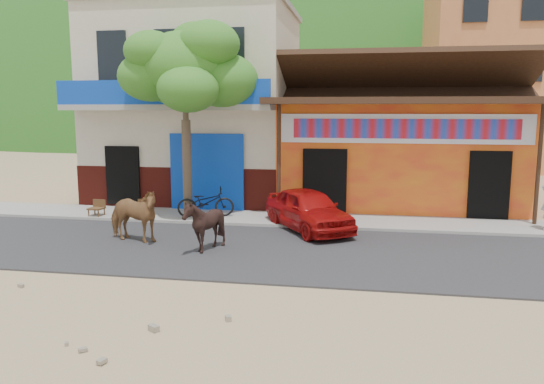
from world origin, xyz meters
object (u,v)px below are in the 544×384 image
(cow_dark, at_px, (204,225))
(cafe_chair_right, at_px, (96,201))
(tree, at_px, (186,120))
(red_car, at_px, (308,209))
(scooter, at_px, (206,202))
(cafe_chair_left, at_px, (144,201))
(cow_tan, at_px, (133,215))

(cow_dark, relative_size, cafe_chair_right, 1.40)
(tree, height_order, red_car, tree)
(cafe_chair_right, bearing_deg, red_car, 0.13)
(tree, xyz_separation_m, scooter, (0.60, -0.06, -2.54))
(cafe_chair_right, bearing_deg, cafe_chair_left, 18.87)
(cafe_chair_left, bearing_deg, scooter, -17.91)
(red_car, height_order, cafe_chair_right, red_car)
(scooter, bearing_deg, cow_tan, 143.18)
(tree, height_order, cafe_chair_right, tree)
(cow_dark, bearing_deg, red_car, 114.40)
(cafe_chair_left, bearing_deg, tree, -14.70)
(cow_dark, xyz_separation_m, scooter, (-1.07, 3.60, -0.10))
(cow_dark, distance_m, scooter, 3.76)
(red_car, distance_m, cafe_chair_right, 6.78)
(scooter, height_order, cafe_chair_right, same)
(red_car, bearing_deg, cafe_chair_right, 142.32)
(red_car, distance_m, scooter, 3.44)
(cow_tan, height_order, cafe_chair_left, cow_tan)
(red_car, distance_m, cafe_chair_left, 5.38)
(scooter, bearing_deg, cow_dark, 178.32)
(cow_dark, distance_m, cafe_chair_left, 4.69)
(cow_tan, bearing_deg, tree, 5.81)
(tree, distance_m, red_car, 4.74)
(scooter, xyz_separation_m, cafe_chair_right, (-3.45, -0.44, -0.00))
(cow_tan, bearing_deg, cow_dark, -91.28)
(tree, distance_m, cow_tan, 3.93)
(tree, bearing_deg, cafe_chair_left, -174.93)
(cow_dark, bearing_deg, cow_tan, -130.43)
(cow_dark, height_order, scooter, cow_dark)
(tree, xyz_separation_m, cow_dark, (1.67, -3.66, -2.43))
(cafe_chair_right, bearing_deg, cow_tan, -42.71)
(cow_dark, relative_size, cafe_chair_left, 1.40)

